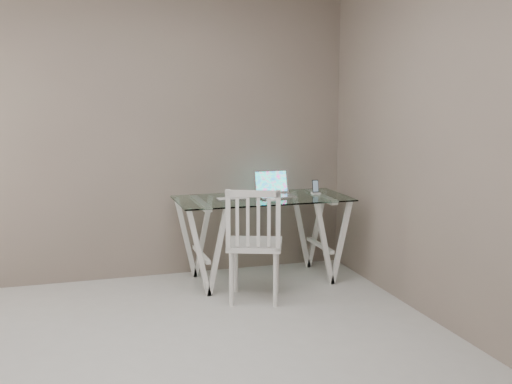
% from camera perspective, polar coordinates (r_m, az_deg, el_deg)
% --- Properties ---
extents(room, '(4.50, 4.52, 2.71)m').
position_cam_1_polar(room, '(3.49, -8.86, 9.54)').
color(room, '#ABA9A4').
rests_on(room, ground).
extents(desk, '(1.50, 0.70, 0.75)m').
position_cam_1_polar(desk, '(5.65, 0.56, -4.13)').
color(desk, silver).
rests_on(desk, ground).
extents(chair, '(0.55, 0.55, 0.93)m').
position_cam_1_polar(chair, '(5.05, -0.16, -4.26)').
color(chair, silver).
rests_on(chair, ground).
extents(laptop, '(0.32, 0.28, 0.22)m').
position_cam_1_polar(laptop, '(5.67, 1.60, 0.18)').
color(laptop, silver).
rests_on(laptop, desk).
extents(keyboard, '(0.28, 0.12, 0.01)m').
position_cam_1_polar(keyboard, '(5.52, -2.12, -0.59)').
color(keyboard, silver).
rests_on(keyboard, desk).
extents(mouse, '(0.10, 0.06, 0.03)m').
position_cam_1_polar(mouse, '(5.38, 1.45, -0.70)').
color(mouse, white).
rests_on(mouse, desk).
extents(phone_dock, '(0.07, 0.07, 0.13)m').
position_cam_1_polar(phone_dock, '(5.79, 5.31, 0.16)').
color(phone_dock, white).
rests_on(phone_dock, desk).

